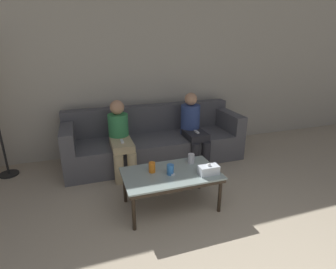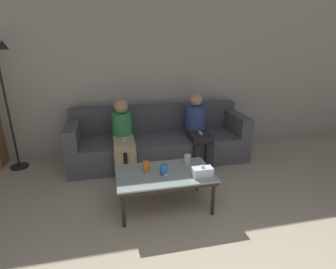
{
  "view_description": "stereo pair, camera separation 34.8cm",
  "coord_description": "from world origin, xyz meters",
  "px_view_note": "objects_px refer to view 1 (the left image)",
  "views": [
    {
      "loc": [
        -1.04,
        -0.52,
        1.83
      ],
      "look_at": [
        0.0,
        2.6,
        0.66
      ],
      "focal_mm": 28.0,
      "sensor_mm": 36.0,
      "label": 1
    },
    {
      "loc": [
        -0.71,
        -0.61,
        1.83
      ],
      "look_at": [
        0.0,
        2.6,
        0.66
      ],
      "focal_mm": 28.0,
      "sensor_mm": 36.0,
      "label": 2
    }
  ],
  "objects_px": {
    "cup_far_center": "(191,159)",
    "cup_near_right": "(152,167)",
    "seated_person_left_end": "(120,136)",
    "tissue_box": "(209,170)",
    "game_remote": "(171,172)",
    "seated_person_mid_left": "(193,126)",
    "coffee_table": "(171,176)",
    "cup_near_left": "(170,170)",
    "couch": "(154,141)"
  },
  "relations": [
    {
      "from": "game_remote",
      "to": "seated_person_mid_left",
      "type": "distance_m",
      "value": 1.35
    },
    {
      "from": "cup_near_left",
      "to": "tissue_box",
      "type": "distance_m",
      "value": 0.42
    },
    {
      "from": "cup_near_right",
      "to": "tissue_box",
      "type": "distance_m",
      "value": 0.63
    },
    {
      "from": "cup_near_right",
      "to": "game_remote",
      "type": "height_order",
      "value": "cup_near_right"
    },
    {
      "from": "cup_near_right",
      "to": "game_remote",
      "type": "xyz_separation_m",
      "value": [
        0.19,
        -0.08,
        -0.05
      ]
    },
    {
      "from": "couch",
      "to": "seated_person_left_end",
      "type": "relative_size",
      "value": 2.64
    },
    {
      "from": "cup_near_right",
      "to": "seated_person_left_end",
      "type": "distance_m",
      "value": 1.02
    },
    {
      "from": "cup_far_center",
      "to": "cup_near_right",
      "type": "bearing_deg",
      "value": -171.79
    },
    {
      "from": "cup_far_center",
      "to": "game_remote",
      "type": "bearing_deg",
      "value": -153.34
    },
    {
      "from": "couch",
      "to": "tissue_box",
      "type": "relative_size",
      "value": 12.51
    },
    {
      "from": "cup_far_center",
      "to": "game_remote",
      "type": "xyz_separation_m",
      "value": [
        -0.31,
        -0.16,
        -0.05
      ]
    },
    {
      "from": "coffee_table",
      "to": "cup_near_left",
      "type": "distance_m",
      "value": 0.11
    },
    {
      "from": "cup_near_left",
      "to": "cup_far_center",
      "type": "distance_m",
      "value": 0.38
    },
    {
      "from": "game_remote",
      "to": "seated_person_left_end",
      "type": "distance_m",
      "value": 1.16
    },
    {
      "from": "cup_near_left",
      "to": "game_remote",
      "type": "xyz_separation_m",
      "value": [
        0.02,
        0.04,
        -0.05
      ]
    },
    {
      "from": "cup_near_right",
      "to": "coffee_table",
      "type": "bearing_deg",
      "value": -23.17
    },
    {
      "from": "cup_near_left",
      "to": "game_remote",
      "type": "distance_m",
      "value": 0.06
    },
    {
      "from": "game_remote",
      "to": "cup_near_right",
      "type": "bearing_deg",
      "value": 156.83
    },
    {
      "from": "coffee_table",
      "to": "cup_far_center",
      "type": "height_order",
      "value": "cup_far_center"
    },
    {
      "from": "coffee_table",
      "to": "seated_person_left_end",
      "type": "xyz_separation_m",
      "value": [
        -0.39,
        1.09,
        0.15
      ]
    },
    {
      "from": "couch",
      "to": "coffee_table",
      "type": "distance_m",
      "value": 1.36
    },
    {
      "from": "seated_person_left_end",
      "to": "coffee_table",
      "type": "bearing_deg",
      "value": -70.12
    },
    {
      "from": "tissue_box",
      "to": "game_remote",
      "type": "relative_size",
      "value": 1.47
    },
    {
      "from": "cup_near_right",
      "to": "seated_person_left_end",
      "type": "height_order",
      "value": "seated_person_left_end"
    },
    {
      "from": "tissue_box",
      "to": "game_remote",
      "type": "bearing_deg",
      "value": 157.48
    },
    {
      "from": "game_remote",
      "to": "coffee_table",
      "type": "bearing_deg",
      "value": 180.0
    },
    {
      "from": "cup_near_right",
      "to": "game_remote",
      "type": "bearing_deg",
      "value": -23.17
    },
    {
      "from": "coffee_table",
      "to": "seated_person_mid_left",
      "type": "relative_size",
      "value": 0.99
    },
    {
      "from": "coffee_table",
      "to": "cup_far_center",
      "type": "relative_size",
      "value": 9.06
    },
    {
      "from": "tissue_box",
      "to": "game_remote",
      "type": "distance_m",
      "value": 0.42
    },
    {
      "from": "coffee_table",
      "to": "cup_far_center",
      "type": "xyz_separation_m",
      "value": [
        0.31,
        0.16,
        0.1
      ]
    },
    {
      "from": "cup_far_center",
      "to": "cup_near_left",
      "type": "bearing_deg",
      "value": -149.85
    },
    {
      "from": "cup_near_left",
      "to": "cup_near_right",
      "type": "bearing_deg",
      "value": 145.9
    },
    {
      "from": "cup_near_left",
      "to": "tissue_box",
      "type": "xyz_separation_m",
      "value": [
        0.41,
        -0.12,
        -0.01
      ]
    },
    {
      "from": "cup_far_center",
      "to": "tissue_box",
      "type": "relative_size",
      "value": 0.54
    },
    {
      "from": "cup_near_right",
      "to": "tissue_box",
      "type": "height_order",
      "value": "tissue_box"
    },
    {
      "from": "cup_near_right",
      "to": "seated_person_mid_left",
      "type": "relative_size",
      "value": 0.11
    },
    {
      "from": "couch",
      "to": "cup_far_center",
      "type": "bearing_deg",
      "value": -83.67
    },
    {
      "from": "cup_near_right",
      "to": "seated_person_left_end",
      "type": "bearing_deg",
      "value": 101.17
    },
    {
      "from": "couch",
      "to": "game_remote",
      "type": "distance_m",
      "value": 1.36
    },
    {
      "from": "seated_person_left_end",
      "to": "cup_far_center",
      "type": "bearing_deg",
      "value": -52.85
    },
    {
      "from": "cup_far_center",
      "to": "seated_person_left_end",
      "type": "bearing_deg",
      "value": 127.15
    },
    {
      "from": "cup_far_center",
      "to": "seated_person_left_end",
      "type": "distance_m",
      "value": 1.17
    },
    {
      "from": "seated_person_mid_left",
      "to": "cup_far_center",
      "type": "bearing_deg",
      "value": -114.68
    },
    {
      "from": "couch",
      "to": "tissue_box",
      "type": "xyz_separation_m",
      "value": [
        0.21,
        -1.5,
        0.19
      ]
    },
    {
      "from": "coffee_table",
      "to": "cup_near_left",
      "type": "xyz_separation_m",
      "value": [
        -0.02,
        -0.04,
        0.1
      ]
    },
    {
      "from": "coffee_table",
      "to": "tissue_box",
      "type": "bearing_deg",
      "value": -22.52
    },
    {
      "from": "coffee_table",
      "to": "cup_far_center",
      "type": "distance_m",
      "value": 0.36
    },
    {
      "from": "game_remote",
      "to": "seated_person_mid_left",
      "type": "bearing_deg",
      "value": 56.02
    },
    {
      "from": "cup_near_left",
      "to": "cup_far_center",
      "type": "xyz_separation_m",
      "value": [
        0.33,
        0.19,
        -0.0
      ]
    }
  ]
}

